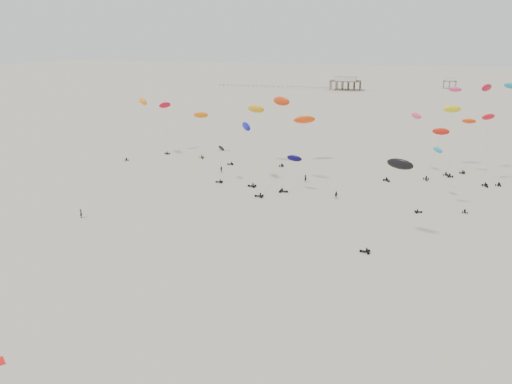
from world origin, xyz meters
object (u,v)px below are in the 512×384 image
(rig_0, at_px, (406,137))
(rig_4, at_px, (488,140))
(spectator_0, at_px, (82,218))
(rig_9, at_px, (165,115))
(pavilion_main, at_px, (345,84))
(pavilion_small, at_px, (450,84))

(rig_0, xyz_separation_m, rig_4, (19.49, -2.34, 0.99))
(spectator_0, bearing_deg, rig_0, -86.10)
(rig_0, bearing_deg, rig_9, -44.53)
(rig_4, bearing_deg, pavilion_main, -91.69)
(rig_4, height_order, spectator_0, rig_4)
(rig_4, xyz_separation_m, spectator_0, (-84.69, -49.51, -11.69))
(pavilion_main, xyz_separation_m, pavilion_small, (70.00, 30.00, -0.74))
(rig_0, distance_m, rig_9, 75.12)
(rig_4, bearing_deg, spectator_0, 13.73)
(pavilion_main, distance_m, rig_9, 210.04)
(spectator_0, bearing_deg, rig_4, -94.28)
(pavilion_main, height_order, rig_9, rig_9)
(pavilion_small, bearing_deg, rig_0, -97.26)
(rig_9, distance_m, spectator_0, 63.12)
(rig_9, xyz_separation_m, spectator_0, (9.32, -61.22, -12.19))
(pavilion_small, distance_m, rig_4, 248.93)
(pavilion_small, relative_size, rig_0, 0.49)
(pavilion_main, height_order, pavilion_small, pavilion_main)
(rig_4, xyz_separation_m, rig_9, (-94.00, 11.71, 0.50))
(spectator_0, bearing_deg, pavilion_small, -52.55)
(pavilion_main, bearing_deg, rig_9, -99.84)
(pavilion_small, xyz_separation_m, rig_4, (-11.87, -248.51, 8.21))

